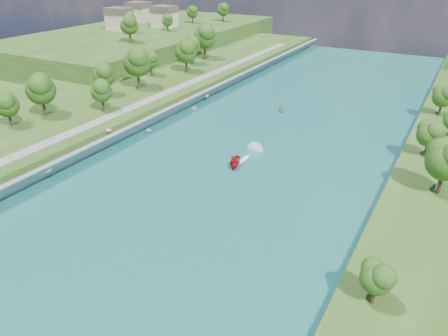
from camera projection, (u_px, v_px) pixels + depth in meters
The scene contains 11 objects.
ground at pixel (185, 203), 70.76m from camera, with size 260.00×260.00×0.00m, color #2D5119.
river_water at pixel (242, 158), 86.41m from camera, with size 55.00×240.00×0.10m, color #19605D.
berm_west at pixel (62, 110), 107.57m from camera, with size 45.00×240.00×3.50m, color #2D5119.
ridge_west at pixel (147, 40), 179.35m from camera, with size 60.00×120.00×9.00m, color #2D5119.
riprap_bank at pixel (135, 129), 95.95m from camera, with size 4.06×236.00×4.35m.
riverside_path at pixel (115, 114), 99.11m from camera, with size 3.00×200.00×0.10m, color gray.
ridge_houses at pixel (141, 15), 182.09m from camera, with size 29.50×29.50×8.40m.
trees_west at pixel (51, 94), 93.46m from camera, with size 17.68×155.55×13.80m.
trees_ridge at pixel (167, 17), 172.99m from camera, with size 21.57×67.29×10.69m.
motorboat at pixel (238, 160), 83.39m from camera, with size 3.60×19.14×2.15m.
raft at pixel (281, 110), 111.75m from camera, with size 3.32×3.81×1.48m.
Camera 1 is at (35.25, -50.18, 36.31)m, focal length 35.00 mm.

